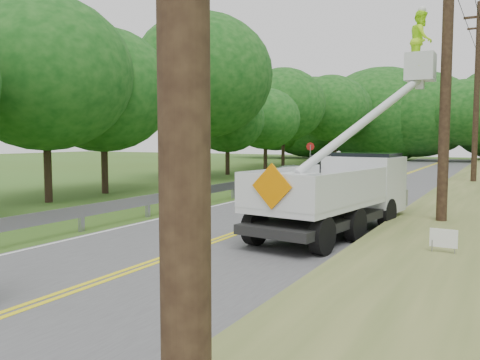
% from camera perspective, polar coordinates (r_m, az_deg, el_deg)
% --- Properties ---
extents(ground, '(140.00, 140.00, 0.00)m').
position_cam_1_polar(ground, '(9.56, -17.61, -11.68)').
color(ground, '#3D571A').
rests_on(ground, ground).
extents(road, '(7.20, 96.00, 0.03)m').
position_cam_1_polar(road, '(21.57, 10.10, -2.38)').
color(road, '#4E4E50').
rests_on(road, ground).
extents(guardrail, '(0.18, 48.00, 0.77)m').
position_cam_1_polar(guardrail, '(23.87, 1.60, -0.31)').
color(guardrail, '#93949A').
rests_on(guardrail, ground).
extents(utility_poles, '(1.60, 43.30, 10.00)m').
position_cam_1_polar(utility_poles, '(23.57, 24.51, 10.68)').
color(utility_poles, black).
rests_on(utility_poles, ground).
extents(treeline_left, '(10.09, 54.01, 10.53)m').
position_cam_1_polar(treeline_left, '(38.45, 1.46, 9.14)').
color(treeline_left, '#332319').
rests_on(treeline_left, ground).
extents(treeline_horizon, '(56.66, 14.94, 11.72)m').
position_cam_1_polar(treeline_horizon, '(63.01, 23.37, 6.97)').
color(treeline_horizon, '#0D4010').
rests_on(treeline_horizon, ground).
extents(bucket_truck, '(3.78, 6.56, 6.29)m').
position_cam_1_polar(bucket_truck, '(14.80, 12.63, 0.00)').
color(bucket_truck, black).
rests_on(bucket_truck, road).
extents(suv_silver, '(3.12, 5.56, 1.47)m').
position_cam_1_polar(suv_silver, '(22.59, 6.52, -0.12)').
color(suv_silver, silver).
rests_on(suv_silver, road).
extents(suv_darkgrey, '(3.33, 6.38, 1.77)m').
position_cam_1_polar(suv_darkgrey, '(33.02, 12.16, 1.60)').
color(suv_darkgrey, '#323339').
rests_on(suv_darkgrey, road).
extents(stop_sign_permanent, '(0.47, 0.26, 2.42)m').
position_cam_1_polar(stop_sign_permanent, '(31.22, 8.01, 2.76)').
color(stop_sign_permanent, '#93949A').
rests_on(stop_sign_permanent, ground).
extents(yard_sign, '(0.55, 0.06, 0.80)m').
position_cam_1_polar(yard_sign, '(11.26, 22.18, -6.31)').
color(yard_sign, white).
rests_on(yard_sign, ground).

